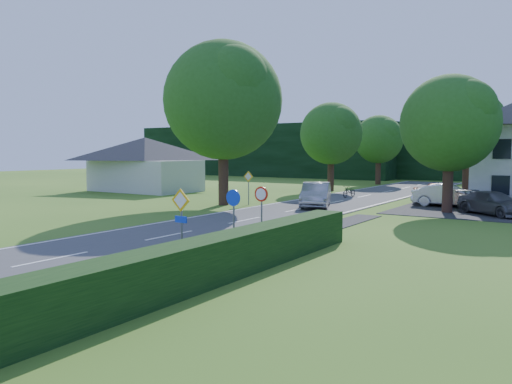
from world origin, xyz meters
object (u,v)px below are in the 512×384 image
Objects in this scene: moving_car at (316,195)px; motorcycle at (349,192)px; parked_car_silver_a at (448,195)px; streetlight at (449,142)px; parked_car_grey at (493,203)px; parked_car_red at (447,193)px.

motorcycle is at bearing 74.97° from moving_car.
parked_car_silver_a is at bearing 12.43° from moving_car.
streetlight is 9.38m from moving_car.
moving_car is 11.01m from parked_car_grey.
streetlight reaches higher than motorcycle.
streetlight reaches higher than parked_car_silver_a.
motorcycle is 9.08m from parked_car_silver_a.
motorcycle is 13.31m from parked_car_grey.
parked_car_red is at bearing 11.43° from parked_car_silver_a.
parked_car_grey is at bearing -136.37° from parked_car_silver_a.
moving_car is at bearing -73.82° from motorcycle.
parked_car_red is at bearing 76.37° from parked_car_grey.
motorcycle is at bearing 67.13° from parked_car_silver_a.
parked_car_silver_a is 4.49m from parked_car_grey.
moving_car reaches higher than motorcycle.
parked_car_silver_a is (-0.22, 1.30, -3.65)m from streetlight.
parked_car_red is (7.10, 6.86, -0.03)m from moving_car.
parked_car_red is (8.09, -1.37, 0.34)m from motorcycle.
streetlight is at bearing 4.52° from moving_car.
parked_car_grey reaches higher than motorcycle.
motorcycle is at bearing 153.48° from streetlight.
parked_car_grey is (3.27, -3.08, -0.08)m from parked_car_silver_a.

